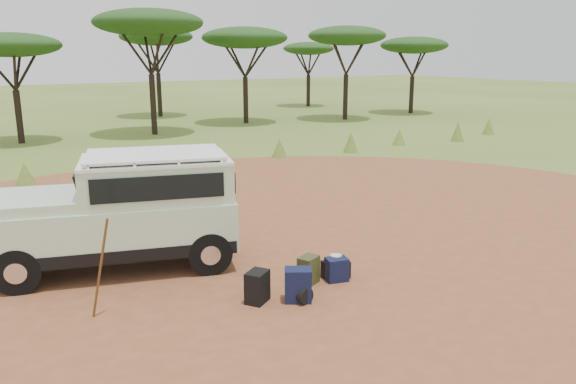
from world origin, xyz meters
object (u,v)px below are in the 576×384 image
safari_vehicle (124,214)px  backpack_navy (298,285)px  duffel_navy (337,270)px  walking_staff (100,269)px  backpack_olive (308,270)px  backpack_black (257,287)px  hard_case (336,270)px

safari_vehicle → backpack_navy: (1.90, -2.97, -0.76)m
duffel_navy → walking_staff: bearing=-176.7°
backpack_navy → safari_vehicle: bearing=153.2°
walking_staff → backpack_olive: size_ratio=3.19×
safari_vehicle → backpack_olive: (2.44, -2.46, -0.79)m
backpack_black → backpack_navy: size_ratio=0.95×
backpack_navy → hard_case: backpack_navy is taller
backpack_olive → backpack_black: bearing=165.8°
hard_case → duffel_navy: bearing=-113.3°
safari_vehicle → backpack_olive: bearing=-28.8°
backpack_olive → hard_case: (0.56, -0.04, -0.09)m
backpack_navy → duffel_navy: bearing=49.1°
backpack_navy → walking_staff: bearing=-170.6°
hard_case → backpack_olive: bearing=-179.0°
backpack_olive → duffel_navy: size_ratio=1.18×
backpack_black → backpack_olive: backpack_black is taller
backpack_olive → walking_staff: bearing=146.1°
backpack_black → backpack_navy: 0.66m
safari_vehicle → backpack_black: size_ratio=8.89×
duffel_navy → hard_case: duffel_navy is taller
backpack_black → backpack_olive: bearing=-24.2°
backpack_black → backpack_navy: backpack_navy is taller
backpack_navy → backpack_olive: 0.74m
safari_vehicle → backpack_navy: bearing=-40.9°
backpack_navy → backpack_black: bearing=-177.7°
backpack_navy → hard_case: (1.09, 0.46, -0.12)m
duffel_navy → hard_case: size_ratio=0.94×
duffel_navy → hard_case: (0.06, 0.11, -0.05)m
safari_vehicle → backpack_black: (1.33, -2.65, -0.77)m
hard_case → walking_staff: bearing=176.3°
backpack_navy → duffel_navy: (1.03, 0.35, -0.07)m
backpack_navy → hard_case: 1.19m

